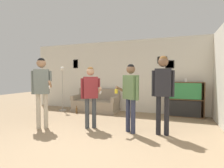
% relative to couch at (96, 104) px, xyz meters
% --- Properties ---
extents(ground_plane, '(20.00, 20.00, 0.00)m').
position_rel_couch_xyz_m(ground_plane, '(1.10, -3.53, -0.29)').
color(ground_plane, '#937A5B').
extents(wall_back, '(8.20, 0.08, 2.70)m').
position_rel_couch_xyz_m(wall_back, '(1.10, 0.42, 1.07)').
color(wall_back, silver).
rests_on(wall_back, ground_plane).
extents(couch, '(1.76, 0.80, 0.86)m').
position_rel_couch_xyz_m(couch, '(0.00, 0.00, 0.00)').
color(couch, gray).
rests_on(couch, ground_plane).
extents(bookshelf, '(1.17, 0.30, 1.15)m').
position_rel_couch_xyz_m(bookshelf, '(3.16, 0.20, 0.29)').
color(bookshelf, brown).
rests_on(bookshelf, ground_plane).
extents(floor_lamp, '(0.28, 0.28, 1.71)m').
position_rel_couch_xyz_m(floor_lamp, '(-1.26, -0.36, 0.70)').
color(floor_lamp, '#ADA89E').
rests_on(floor_lamp, ground_plane).
extents(person_player_foreground_left, '(0.61, 0.37, 1.82)m').
position_rel_couch_xyz_m(person_player_foreground_left, '(-0.34, -2.48, 0.85)').
color(person_player_foreground_left, '#B7AD99').
rests_on(person_player_foreground_left, ground_plane).
extents(person_player_foreground_center, '(0.59, 0.37, 1.59)m').
position_rel_couch_xyz_m(person_player_foreground_center, '(0.83, -2.04, 0.68)').
color(person_player_foreground_center, '#3D4247').
rests_on(person_player_foreground_center, ground_plane).
extents(person_watcher_holding_cup, '(0.58, 0.37, 1.63)m').
position_rel_couch_xyz_m(person_watcher_holding_cup, '(1.88, -2.02, 0.71)').
color(person_watcher_holding_cup, '#2D334C').
rests_on(person_watcher_holding_cup, ground_plane).
extents(person_spectator_near_bookshelf, '(0.50, 0.23, 1.81)m').
position_rel_couch_xyz_m(person_spectator_near_bookshelf, '(2.62, -1.93, 0.84)').
color(person_spectator_near_bookshelf, black).
rests_on(person_spectator_near_bookshelf, ground_plane).
extents(bottle_on_floor, '(0.07, 0.07, 0.28)m').
position_rel_couch_xyz_m(bottle_on_floor, '(-0.48, -0.62, -0.18)').
color(bottle_on_floor, brown).
rests_on(bottle_on_floor, ground_plane).
extents(drinking_cup, '(0.08, 0.08, 0.11)m').
position_rel_couch_xyz_m(drinking_cup, '(3.18, 0.20, 0.92)').
color(drinking_cup, white).
rests_on(drinking_cup, bookshelf).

